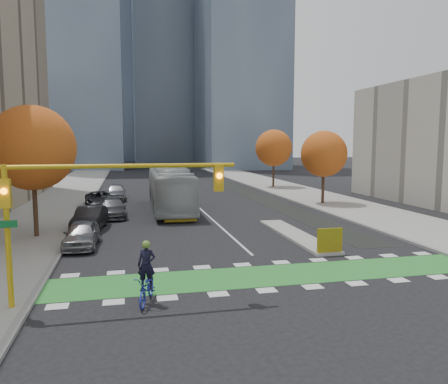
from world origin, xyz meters
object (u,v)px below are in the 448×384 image
parked_car_b (90,219)px  parked_car_d (99,199)px  tree_east_near (324,154)px  parked_car_e (116,192)px  hazard_board (330,240)px  bus (170,189)px  cyclist (147,282)px  parked_car_c (113,208)px  tree_west (32,148)px  parked_car_a (82,234)px  traffic_signal_west (84,196)px  tree_east_far (274,148)px

parked_car_b → parked_car_d: 10.88m
tree_east_near → parked_car_e: (-19.57, 7.79, -4.02)m
hazard_board → bus: bearing=111.4°
bus → tree_east_near: bearing=3.4°
cyclist → parked_car_c: cyclist is taller
hazard_board → tree_west: 18.44m
bus → parked_car_a: size_ratio=3.07×
parked_car_e → cyclist: bearing=-87.2°
cyclist → parked_car_d: 25.74m
traffic_signal_west → parked_car_d: (-1.07, 25.30, -3.31)m
parked_car_d → parked_car_e: parked_car_e is taller
tree_west → traffic_signal_west: (4.07, -12.51, -1.58)m
hazard_board → tree_east_near: (8.00, 17.80, 4.06)m
tree_west → parked_car_d: (3.00, 12.79, -4.89)m
tree_west → cyclist: size_ratio=3.47×
tree_west → parked_car_c: tree_west is taller
bus → parked_car_d: (-6.28, 3.41, -1.17)m
parked_car_d → traffic_signal_west: bearing=-92.8°
tree_east_near → tree_east_far: (0.50, 16.00, 0.38)m
cyclist → bus: bearing=97.4°
parked_car_e → parked_car_c: bearing=-90.7°
tree_west → parked_car_a: 6.49m
traffic_signal_west → parked_car_c: traffic_signal_west is taller
bus → parked_car_a: 14.00m
cyclist → bus: (3.05, 22.12, 1.10)m
tree_west → parked_car_a: size_ratio=1.86×
hazard_board → bus: size_ratio=0.10×
tree_east_near → parked_car_a: 25.08m
parked_car_d → parked_car_e: (1.43, 5.00, 0.12)m
tree_west → parked_car_e: (4.43, 17.79, -4.77)m
tree_east_far → parked_car_e: tree_east_far is taller
tree_west → tree_east_near: size_ratio=1.16×
tree_east_far → cyclist: bearing=-115.3°
parked_car_c → tree_east_far: bearing=42.0°
tree_east_far → parked_car_b: tree_east_far is taller
bus → parked_car_e: bus is taller
traffic_signal_west → parked_car_e: 30.47m
cyclist → hazard_board: bearing=42.0°
tree_west → bus: (9.28, 9.38, -3.73)m
parked_car_a → parked_car_d: parked_car_a is taller
tree_east_near → traffic_signal_west: size_ratio=0.83×
tree_east_near → bus: size_ratio=0.52×
cyclist → tree_west: bearing=131.3°
hazard_board → tree_east_far: bearing=75.9°
hazard_board → cyclist: cyclist is taller
tree_west → parked_car_a: (3.00, -3.08, -4.86)m
tree_east_far → traffic_signal_west: 43.61m
cyclist → traffic_signal_west: bearing=-170.9°
parked_car_e → tree_west: bearing=-104.6°
tree_east_near → bus: tree_east_near is taller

